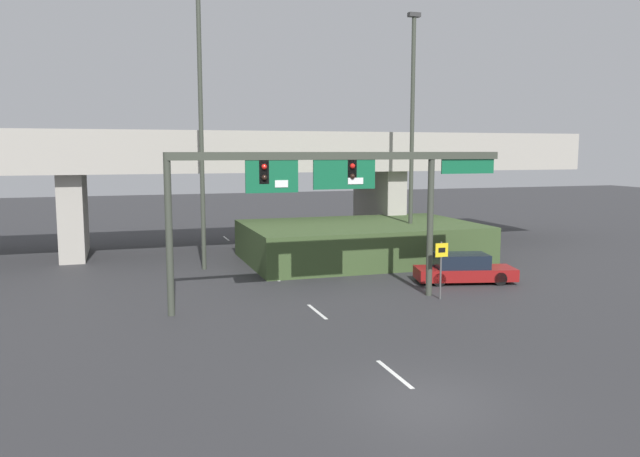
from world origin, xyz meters
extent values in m
plane|color=#2D2D30|center=(0.00, 0.00, 0.00)|extent=(160.00, 160.00, 0.00)
cube|color=silver|center=(0.00, 1.94, 0.00)|extent=(0.14, 2.40, 0.01)
cube|color=silver|center=(0.00, 9.31, 0.00)|extent=(0.14, 2.40, 0.01)
cube|color=silver|center=(0.00, 16.68, 0.00)|extent=(0.14, 2.40, 0.01)
cube|color=silver|center=(0.00, 24.05, 0.00)|extent=(0.14, 2.40, 0.01)
cube|color=silver|center=(0.00, 31.42, 0.00)|extent=(0.14, 2.40, 0.01)
cylinder|color=#383D33|center=(-5.62, 10.51, 3.18)|extent=(0.28, 0.28, 6.37)
cylinder|color=#383D33|center=(5.62, 10.51, 3.18)|extent=(0.28, 0.28, 6.37)
cube|color=#383D33|center=(1.61, 10.51, 6.21)|extent=(14.45, 0.32, 0.32)
cube|color=black|center=(-1.87, 10.51, 5.57)|extent=(0.40, 0.28, 0.95)
sphere|color=red|center=(-1.87, 10.33, 5.79)|extent=(0.22, 0.22, 0.22)
sphere|color=black|center=(-1.87, 10.33, 5.36)|extent=(0.22, 0.22, 0.22)
cube|color=black|center=(1.87, 10.51, 5.57)|extent=(0.40, 0.28, 0.95)
sphere|color=red|center=(1.87, 10.33, 5.79)|extent=(0.22, 0.22, 0.22)
sphere|color=black|center=(1.87, 10.33, 5.36)|extent=(0.22, 0.22, 0.22)
cube|color=#115B38|center=(-1.54, 10.41, 5.40)|extent=(2.16, 0.08, 1.31)
cube|color=white|center=(-1.17, 10.36, 5.10)|extent=(0.54, 0.03, 0.29)
cube|color=#115B38|center=(1.54, 10.41, 5.44)|extent=(2.72, 0.08, 1.22)
cube|color=white|center=(2.02, 10.36, 5.17)|extent=(0.68, 0.03, 0.27)
cube|color=#115B38|center=(7.39, 10.45, 5.73)|extent=(2.62, 0.07, 0.64)
cylinder|color=#4C4C4C|center=(5.74, 9.70, 1.26)|extent=(0.08, 0.08, 2.52)
cube|color=yellow|center=(5.74, 9.65, 2.17)|extent=(0.60, 0.03, 0.60)
cube|color=black|center=(5.74, 9.63, 2.17)|extent=(0.33, 0.01, 0.21)
cylinder|color=#383D33|center=(8.88, 19.08, 6.96)|extent=(0.24, 0.24, 13.93)
cube|color=#333333|center=(8.88, 19.08, 14.05)|extent=(0.70, 0.36, 0.24)
cylinder|color=#383D33|center=(-3.12, 19.78, 7.58)|extent=(0.24, 0.24, 15.15)
cube|color=#A39E93|center=(0.00, 26.62, 5.90)|extent=(47.38, 7.85, 1.60)
cube|color=#A39E93|center=(0.00, 22.89, 7.15)|extent=(47.38, 0.40, 0.90)
cube|color=#A39E93|center=(-10.07, 26.62, 2.55)|extent=(1.40, 6.28, 5.10)
cube|color=#A39E93|center=(10.07, 26.62, 2.55)|extent=(1.40, 6.28, 5.10)
cube|color=#384C28|center=(6.06, 19.95, 1.08)|extent=(13.36, 8.68, 2.16)
cube|color=maroon|center=(8.61, 12.43, 0.45)|extent=(5.08, 2.87, 0.58)
cube|color=black|center=(8.42, 12.48, 1.08)|extent=(2.80, 2.15, 0.68)
cylinder|color=black|center=(10.24, 12.83, 0.32)|extent=(0.67, 0.37, 0.64)
cylinder|color=black|center=(9.86, 11.32, 0.32)|extent=(0.67, 0.37, 0.64)
cylinder|color=black|center=(7.35, 13.54, 0.32)|extent=(0.67, 0.37, 0.64)
cylinder|color=black|center=(6.98, 12.04, 0.32)|extent=(0.67, 0.37, 0.64)
camera|label=1|loc=(-7.40, -13.94, 6.43)|focal=35.00mm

